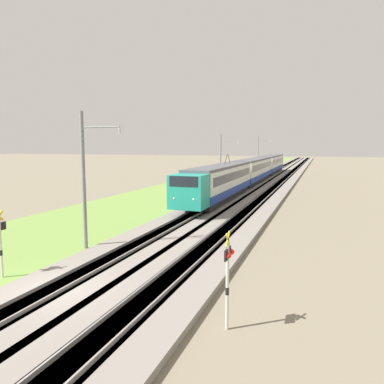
{
  "coord_description": "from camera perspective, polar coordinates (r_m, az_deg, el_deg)",
  "views": [
    {
      "loc": [
        -11.8,
        -10.07,
        6.07
      ],
      "look_at": [
        17.13,
        0.0,
        2.23
      ],
      "focal_mm": 35.0,
      "sensor_mm": 36.0,
      "label": 1
    }
  ],
  "objects": [
    {
      "name": "track_adjacent",
      "position": [
        62.38,
        13.51,
        1.52
      ],
      "size": [
        240.0,
        1.57,
        0.45
      ],
      "color": "#4C4238",
      "rests_on": "ground"
    },
    {
      "name": "ballast_adjacent",
      "position": [
        62.38,
        13.51,
        1.51
      ],
      "size": [
        240.0,
        4.4,
        0.3
      ],
      "color": "gray",
      "rests_on": "ground"
    },
    {
      "name": "catenary_mast_near",
      "position": [
        22.1,
        -16.06,
        1.8
      ],
      "size": [
        0.22,
        2.56,
        7.96
      ],
      "color": "slate",
      "rests_on": "ground"
    },
    {
      "name": "catenary_mast_mid",
      "position": [
        49.9,
        4.42,
        4.64
      ],
      "size": [
        0.22,
        2.56,
        7.54
      ],
      "color": "slate",
      "rests_on": "ground"
    },
    {
      "name": "grass_verge",
      "position": [
        64.36,
        3.84,
        1.78
      ],
      "size": [
        240.0,
        12.7,
        0.12
      ],
      "color": "olive",
      "rests_on": "ground"
    },
    {
      "name": "track_main",
      "position": [
        62.89,
        9.9,
        1.65
      ],
      "size": [
        240.0,
        1.57,
        0.45
      ],
      "color": "#4C4238",
      "rests_on": "ground"
    },
    {
      "name": "crossing_signal_near",
      "position": [
        18.94,
        -27.23,
        -6.29
      ],
      "size": [
        0.7,
        0.23,
        3.18
      ],
      "rotation": [
        0.0,
        0.0,
        1.57
      ],
      "color": "beige",
      "rests_on": "ground"
    },
    {
      "name": "ballast_main",
      "position": [
        62.89,
        9.9,
        1.64
      ],
      "size": [
        240.0,
        4.4,
        0.3
      ],
      "color": "gray",
      "rests_on": "ground"
    },
    {
      "name": "catenary_mast_far",
      "position": [
        79.49,
        10.03,
        5.61
      ],
      "size": [
        0.22,
        2.56,
        7.88
      ],
      "color": "slate",
      "rests_on": "ground"
    },
    {
      "name": "ground_plane",
      "position": [
        16.66,
        -20.46,
        -14.69
      ],
      "size": [
        400.0,
        400.0,
        0.0
      ],
      "primitive_type": "plane",
      "color": "#7A705B"
    },
    {
      "name": "crossing_signal_far",
      "position": [
        12.48,
        5.49,
        -11.86
      ],
      "size": [
        0.7,
        0.23,
        3.31
      ],
      "rotation": [
        0.0,
        0.0,
        -1.57
      ],
      "color": "beige",
      "rests_on": "ground"
    },
    {
      "name": "passenger_train",
      "position": [
        59.46,
        9.42,
        3.49
      ],
      "size": [
        62.55,
        2.96,
        5.07
      ],
      "rotation": [
        0.0,
        0.0,
        3.14
      ],
      "color": "teal",
      "rests_on": "ground"
    }
  ]
}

